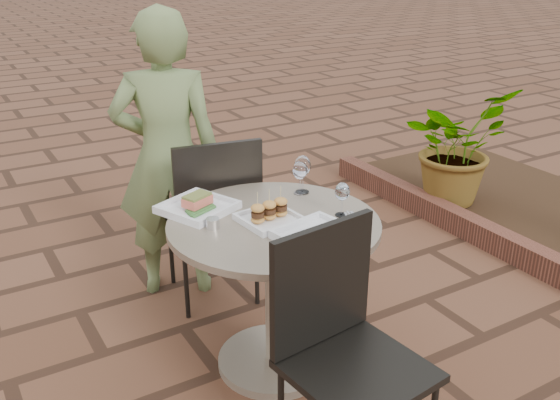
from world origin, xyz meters
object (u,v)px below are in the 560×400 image
diner (167,158)px  plate_sliders (269,215)px  cafe_table (274,272)px  chair_far (215,209)px  chair_near (341,334)px  plate_tuna (319,235)px  plate_salmon (198,206)px

diner → plate_sliders: (0.11, -0.88, -0.01)m
cafe_table → chair_far: (0.01, 0.62, 0.07)m
chair_near → plate_tuna: chair_near is taller
diner → plate_tuna: (0.19, -1.12, -0.02)m
plate_sliders → plate_tuna: size_ratio=0.75×
chair_far → plate_tuna: (0.06, -0.86, 0.20)m
chair_near → diner: 1.50m
chair_near → plate_salmon: chair_near is taller
chair_far → chair_near: (-0.08, -1.21, 0.00)m
chair_near → plate_tuna: 0.43m
diner → plate_sliders: diner is taller
plate_tuna → diner: bearing=99.8°
cafe_table → plate_salmon: plate_salmon is taller
diner → plate_salmon: size_ratio=4.26×
diner → plate_tuna: bearing=123.7°
plate_sliders → plate_tuna: bearing=-70.6°
plate_sliders → cafe_table: bearing=-15.6°
chair_near → plate_sliders: chair_near is taller
plate_sliders → plate_tuna: (0.09, -0.25, -0.01)m
plate_sliders → chair_far: bearing=87.4°
chair_far → plate_tuna: bearing=103.8°
plate_sliders → plate_salmon: bearing=129.5°
plate_sliders → plate_tuna: 0.26m
diner → plate_sliders: bearing=120.9°
cafe_table → diner: size_ratio=0.58×
cafe_table → plate_sliders: bearing=164.4°
chair_far → chair_near: bearing=96.0°
chair_near → chair_far: bearing=79.3°
plate_salmon → plate_sliders: size_ratio=1.45×
cafe_table → plate_sliders: plate_sliders is taller
cafe_table → plate_salmon: size_ratio=2.49×
chair_far → plate_salmon: bearing=66.2°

